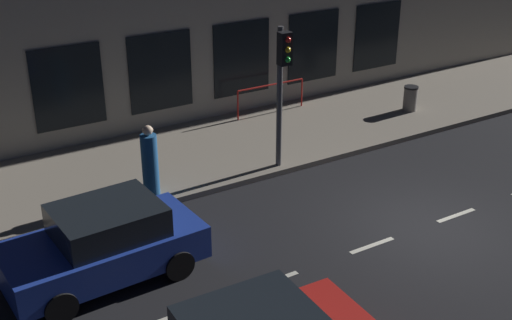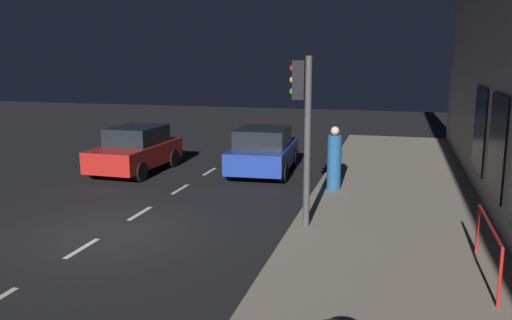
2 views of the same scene
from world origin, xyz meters
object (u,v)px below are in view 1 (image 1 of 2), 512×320
Objects in this scene: traffic_light at (282,75)px; trash_bin at (410,98)px; pedestrian_0 at (150,163)px; parked_car_0 at (104,243)px.

traffic_light reaches higher than trash_bin.
trash_bin is (1.15, -9.65, -0.43)m from pedestrian_0.
traffic_light reaches higher than pedestrian_0.
pedestrian_0 is (2.65, -2.12, 0.20)m from parked_car_0.
parked_car_0 is at bearing 112.22° from traffic_light.
traffic_light is at bearing 103.51° from trash_bin.
pedestrian_0 is at bearing 85.25° from traffic_light.
trash_bin is at bearing 89.20° from pedestrian_0.
parked_car_0 reaches higher than trash_bin.
traffic_light is 6.50m from parked_car_0.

